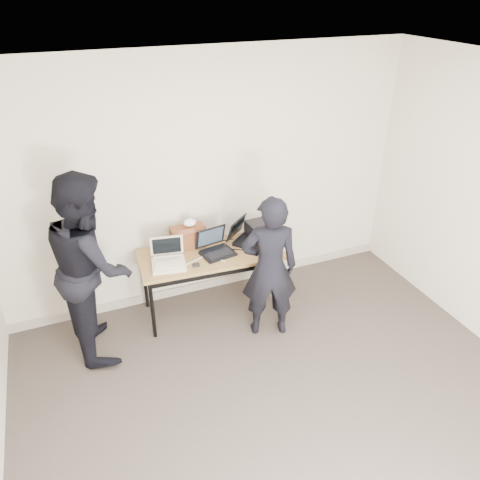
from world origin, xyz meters
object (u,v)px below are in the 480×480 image
laptop_right (245,236)px  leather_satchel (188,236)px  person_observer (91,266)px  desk (212,259)px  laptop_beige (168,260)px  person_typist (269,268)px  equipment_box (259,228)px  laptop_center (215,247)px

laptop_right → leather_satchel: (-0.61, 0.10, 0.07)m
person_observer → desk: bearing=-87.1°
desk → laptop_beige: bearing=-172.0°
desk → person_typist: size_ratio=1.01×
desk → equipment_box: 0.67m
laptop_beige → laptop_center: (0.52, 0.05, 0.00)m
desk → leather_satchel: leather_satchel is taller
person_typist → laptop_beige: bearing=-13.8°
laptop_center → person_observer: bearing=175.5°
laptop_center → leather_satchel: (-0.23, 0.21, 0.07)m
laptop_right → leather_satchel: leather_satchel is taller
desk → laptop_right: laptop_right is taller
laptop_center → leather_satchel: bearing=128.0°
person_typist → person_observer: bearing=0.6°
person_typist → laptop_right: bearing=-75.2°
laptop_center → person_observer: size_ratio=0.21×
desk → equipment_box: size_ratio=5.75×
desk → laptop_center: (0.05, 0.02, 0.12)m
laptop_beige → person_typist: size_ratio=0.25×
equipment_box → laptop_center: bearing=-163.3°
desk → person_observer: person_observer is taller
laptop_right → person_typist: size_ratio=0.30×
desk → laptop_beige: size_ratio=4.03×
desk → person_typist: person_typist is taller
person_typist → laptop_center: bearing=-40.9°
laptop_right → laptop_center: bearing=155.9°
desk → laptop_center: bearing=23.1°
equipment_box → person_typist: (-0.22, -0.73, -0.03)m
laptop_center → desk: bearing=-170.2°
laptop_beige → laptop_center: size_ratio=1.01×
laptop_center → equipment_box: (0.58, 0.17, 0.02)m
laptop_right → person_observer: (-1.63, -0.22, 0.14)m
laptop_right → person_typist: bearing=-131.8°
desk → equipment_box: bearing=20.8°
laptop_beige → leather_satchel: (0.29, 0.26, 0.07)m
leather_satchel → laptop_center: bearing=-41.6°
desk → leather_satchel: (-0.18, 0.23, 0.19)m
desk → person_observer: 1.23m
person_typist → leather_satchel: bearing=-36.2°
equipment_box → person_observer: (-1.83, -0.28, 0.12)m
laptop_center → leather_satchel: laptop_center is taller
equipment_box → person_typist: bearing=-106.6°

